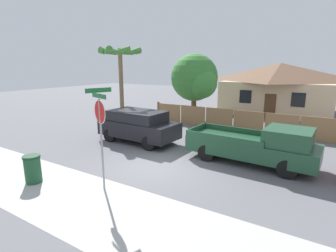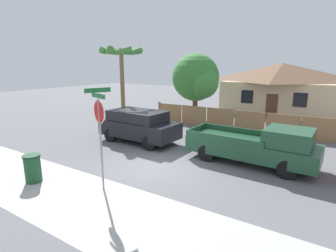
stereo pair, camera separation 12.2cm
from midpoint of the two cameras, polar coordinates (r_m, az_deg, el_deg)
name	(u,v)px [view 2 (the right image)]	position (r m, az deg, el deg)	size (l,w,h in m)	color
ground_plane	(154,167)	(11.39, -2.76, -8.87)	(80.00, 80.00, 0.00)	slate
sidewalk_strip	(88,203)	(8.97, -16.58, -15.78)	(36.00, 3.20, 0.01)	#B2B2AD
wooden_fence	(249,122)	(17.68, 17.46, 0.87)	(14.09, 0.12, 1.50)	#997047
house	(281,87)	(26.43, 23.50, 7.79)	(9.78, 7.78, 4.48)	beige
oak_tree	(197,79)	(20.62, 6.52, 10.17)	(3.82, 3.64, 5.15)	brown
palm_tree	(121,59)	(18.26, -9.92, 14.19)	(2.69, 2.89, 5.45)	brown
red_suv	(139,125)	(14.79, -6.15, 0.21)	(4.62, 2.19, 1.79)	black
orange_pickup	(257,146)	(12.02, 19.15, -4.09)	(5.59, 2.19, 1.76)	#1E472D
stop_sign	(100,121)	(8.94, -14.28, 0.99)	(0.95, 0.85, 3.54)	gray
trash_bin	(33,168)	(11.00, -27.08, -8.20)	(0.61, 0.61, 1.05)	#1E4C2D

